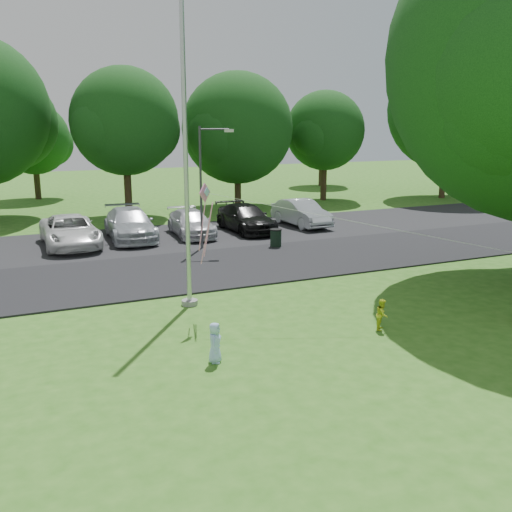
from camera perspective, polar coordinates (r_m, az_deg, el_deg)
name	(u,v)px	position (r m, az deg, el deg)	size (l,w,h in m)	color
ground	(380,343)	(15.15, 12.26, -8.46)	(120.00, 120.00, 0.00)	#31691B
park_road	(243,264)	(22.64, -1.28, -0.85)	(60.00, 6.00, 0.06)	black
parking_strip	(193,236)	(28.60, -6.37, 2.02)	(42.00, 7.00, 0.06)	black
flagpole	(186,170)	(17.05, -7.02, 8.56)	(0.50, 0.50, 10.00)	#B7BABF
street_lamp	(206,177)	(25.13, -5.07, 7.92)	(1.47, 0.60, 5.39)	#3F3F44
trash_can	(276,238)	(25.78, 1.99, 1.78)	(0.54, 0.54, 0.85)	black
tree_row	(171,120)	(36.89, -8.48, 13.32)	(64.35, 11.94, 10.88)	#332316
horizon_trees	(168,139)	(46.86, -8.76, 11.52)	(77.46, 7.20, 7.02)	#332316
parked_cars	(176,223)	(28.23, -8.00, 3.33)	(14.12, 5.66, 1.47)	silver
child_yellow	(382,314)	(15.94, 12.50, -5.72)	(0.42, 0.33, 0.86)	#C2D321
child_blue	(215,343)	(13.52, -4.13, -8.64)	(0.48, 0.31, 0.98)	#A6CCFF
kite	(219,211)	(15.98, -3.74, 4.56)	(8.28, 4.41, 2.34)	pink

